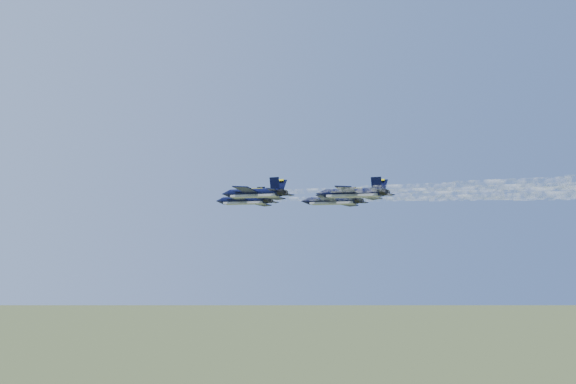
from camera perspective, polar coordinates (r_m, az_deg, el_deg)
jet_lead at (r=126.20m, az=-3.98°, el=-0.76°), size 11.23×15.13×3.36m
jet_left at (r=110.27m, az=-3.08°, el=-0.10°), size 11.23×15.13×3.36m
jet_right at (r=126.63m, az=3.89°, el=-0.78°), size 11.23×15.13×3.36m
jet_slot at (r=110.27m, az=5.70°, el=-0.08°), size 11.23×15.13×3.36m
smoke_trail_lead at (r=100.53m, az=15.49°, el=0.62°), size 16.48×59.07×2.07m
smoke_trail_left at (r=86.40m, az=20.10°, el=1.70°), size 16.48×59.07×2.07m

